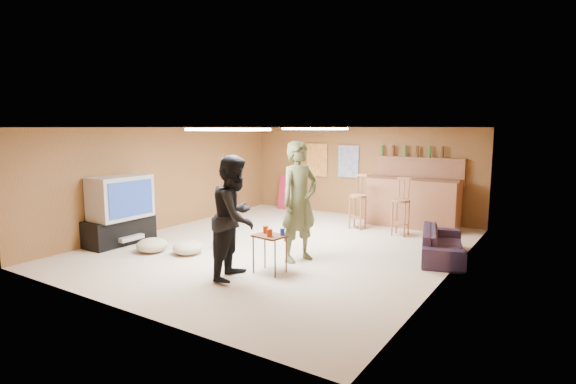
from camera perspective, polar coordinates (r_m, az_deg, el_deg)
The scene contains 32 objects.
ground at distance 8.44m, azimuth -0.74°, elevation -6.90°, with size 7.00×7.00×0.00m, color #C3AF95.
ceiling at distance 8.14m, azimuth -0.77°, elevation 8.21°, with size 6.00×7.00×0.02m, color silver.
wall_back at distance 11.28m, azimuth 9.12°, elevation 2.54°, with size 6.00×0.02×2.20m, color brown.
wall_front at distance 5.68m, azimuth -20.69°, elevation -3.53°, with size 6.00×0.02×2.20m, color brown.
wall_left at distance 10.17m, azimuth -14.99°, elevation 1.74°, with size 0.02×7.00×2.20m, color brown.
wall_right at distance 7.04m, azimuth 20.07°, elevation -1.30°, with size 0.02×7.00×2.20m, color brown.
tv_stand at distance 9.16m, azimuth -20.57°, elevation -4.61°, with size 0.55×1.30×0.50m, color black.
dvd_box at distance 9.01m, azimuth -19.69°, elevation -5.43°, with size 0.35×0.50×0.08m, color #B2B2B7.
tv_body at distance 8.99m, azimuth -20.51°, elevation -0.63°, with size 0.60×1.10×0.80m, color #B2B2B7.
tv_screen at distance 8.74m, azimuth -19.29°, elevation -0.80°, with size 0.02×0.95×0.65m, color navy.
bar_counter at distance 10.32m, azimuth 15.46°, elevation -1.27°, with size 2.00×0.60×1.10m, color brown.
bar_lip at distance 10.01m, azimuth 15.15°, elevation 1.63°, with size 2.10×0.12×0.05m, color #3E2113.
bar_shelf at distance 10.64m, azimuth 16.38°, elevation 4.13°, with size 2.00×0.18×0.05m, color brown.
bar_backing at distance 10.68m, azimuth 16.35°, elevation 2.53°, with size 2.00×0.14×0.60m, color brown.
poster_left at distance 11.76m, azimuth 3.70°, elevation 4.08°, with size 0.60×0.03×0.85m, color #BF3F26.
poster_right at distance 11.35m, azimuth 7.68°, elevation 3.87°, with size 0.55×0.03×0.80m, color #334C99.
folding_chair_stack at distance 12.13m, azimuth -0.01°, elevation -0.06°, with size 0.50×0.14×0.90m, color #B4213C.
ceiling_panel_front at distance 6.94m, azimuth -7.69°, elevation 7.88°, with size 1.20×0.60×0.04m, color white.
ceiling_panel_back at distance 9.17m, azimuth 3.42°, elevation 8.02°, with size 1.20×0.60×0.04m, color white.
person_olive at distance 7.37m, azimuth 1.44°, elevation -1.23°, with size 0.72×0.48×1.99m, color #4F5531.
person_black at distance 6.60m, azimuth -6.74°, elevation -3.18°, with size 0.88×0.69×1.81m, color black.
sofa at distance 8.10m, azimuth 19.06°, elevation -6.20°, with size 1.69×0.66×0.49m, color black.
tray_table at distance 6.88m, azimuth -2.32°, elevation -7.87°, with size 0.45×0.36×0.59m, color #3E2113.
cup_red_near at distance 6.92m, azimuth -2.86°, elevation -4.78°, with size 0.08×0.08×0.11m, color #A42E0A.
cup_red_far at distance 6.69m, azimuth -2.36°, elevation -5.21°, with size 0.09×0.09×0.12m, color #A42E0A.
cup_blue at distance 6.79m, azimuth -0.72°, elevation -5.07°, with size 0.07×0.07×0.10m, color #162C97.
bar_stool_left at distance 9.88m, azimuth 8.84°, elevation -1.31°, with size 0.37×0.37×1.16m, color brown, non-canonical shape.
bar_stool_right at distance 9.43m, azimuth 14.15°, elevation -1.45°, with size 0.42×0.42×1.31m, color brown, non-canonical shape.
cushion_near_tv at distance 8.09m, azimuth -12.63°, elevation -6.91°, with size 0.52×0.52×0.23m, color tan.
cushion_mid at distance 8.46m, azimuth -8.29°, elevation -6.33°, with size 0.39×0.39×0.18m, color tan.
cushion_far at distance 8.39m, azimuth -16.88°, elevation -6.47°, with size 0.55×0.55×0.25m, color tan.
bottle_row at distance 10.67m, azimuth 15.35°, elevation 5.01°, with size 1.48×0.08×0.26m, color #3F7233, non-canonical shape.
Camera 1 is at (4.50, -6.79, 2.21)m, focal length 28.00 mm.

